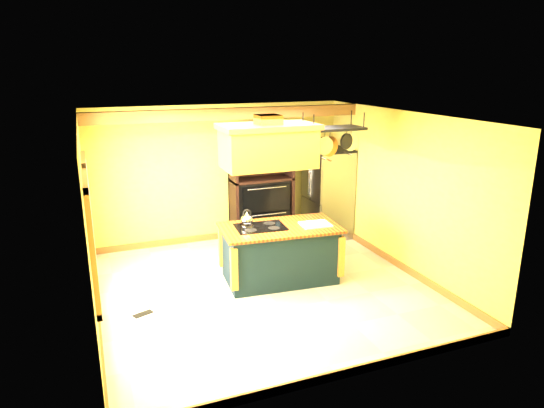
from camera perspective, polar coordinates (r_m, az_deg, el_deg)
floor at (r=7.81m, az=-0.96°, el=-9.87°), size 5.00×5.00×0.00m
ceiling at (r=7.07m, az=-1.06°, el=10.25°), size 5.00×5.00×0.00m
wall_back at (r=9.64m, az=-6.19°, el=3.57°), size 5.00×0.02×2.70m
wall_front at (r=5.19m, az=8.72°, el=-7.55°), size 5.00×0.02×2.70m
wall_left at (r=6.91m, az=-20.85°, el=-2.41°), size 0.02×5.00×2.70m
wall_right at (r=8.49m, az=15.02°, el=1.41°), size 0.02×5.00×2.70m
ceiling_beam at (r=8.68m, az=-5.01°, el=10.53°), size 5.00×0.15×0.20m
window_near at (r=6.13m, az=-20.42°, el=-4.16°), size 0.06×1.06×1.56m
window_far at (r=7.47m, az=-20.72°, el=-0.66°), size 0.06×1.06×1.56m
kitchen_island at (r=7.93m, az=0.92°, el=-5.76°), size 1.96×1.19×1.11m
range_hood at (r=7.38m, az=-0.45°, el=6.99°), size 1.47×0.83×0.80m
pot_rack at (r=7.84m, az=7.16°, el=8.05°), size 1.05×0.49×0.72m
refrigerator at (r=9.96m, az=6.54°, el=1.09°), size 0.77×0.91×1.78m
hutch at (r=9.76m, az=-1.32°, el=0.82°), size 1.23×0.56×2.18m
floor_register at (r=7.30m, az=-14.94°, el=-12.38°), size 0.30×0.21×0.01m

